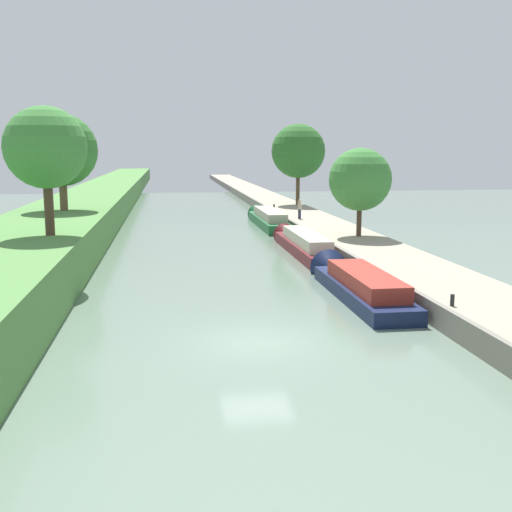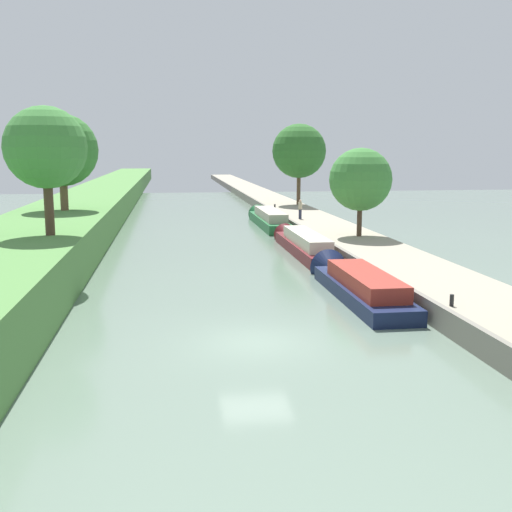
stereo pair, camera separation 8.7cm
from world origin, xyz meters
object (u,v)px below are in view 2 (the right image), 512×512
narrowboat_navy (356,284)px  narrowboat_green (268,219)px  person_walking (300,209)px  mooring_bollard_near (452,300)px  mooring_bollard_far (275,206)px  narrowboat_maroon (303,244)px

narrowboat_navy → narrowboat_green: size_ratio=0.80×
person_walking → narrowboat_navy: bearing=-95.7°
narrowboat_green → mooring_bollard_near: 33.67m
person_walking → mooring_bollard_near: person_walking is taller
person_walking → mooring_bollard_far: (-0.57, 9.66, -0.65)m
narrowboat_navy → narrowboat_maroon: (0.07, 12.29, 0.07)m
mooring_bollard_near → mooring_bollard_far: bearing=90.0°
narrowboat_navy → narrowboat_green: 27.51m
narrowboat_navy → person_walking: (2.43, 24.31, 1.26)m
narrowboat_green → person_walking: 4.10m
narrowboat_maroon → mooring_bollard_far: bearing=85.3°
person_walking → mooring_bollard_near: 30.43m
narrowboat_green → person_walking: size_ratio=8.22×
person_walking → mooring_bollard_far: size_ratio=3.69×
mooring_bollard_near → mooring_bollard_far: same height
mooring_bollard_near → mooring_bollard_far: (0.00, 40.08, 0.00)m
narrowboat_green → person_walking: bearing=-54.6°
narrowboat_green → narrowboat_maroon: bearing=-90.3°
narrowboat_navy → narrowboat_green: narrowboat_green is taller
mooring_bollard_far → mooring_bollard_near: bearing=-90.0°
narrowboat_navy → person_walking: 24.46m
narrowboat_maroon → narrowboat_green: 15.22m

